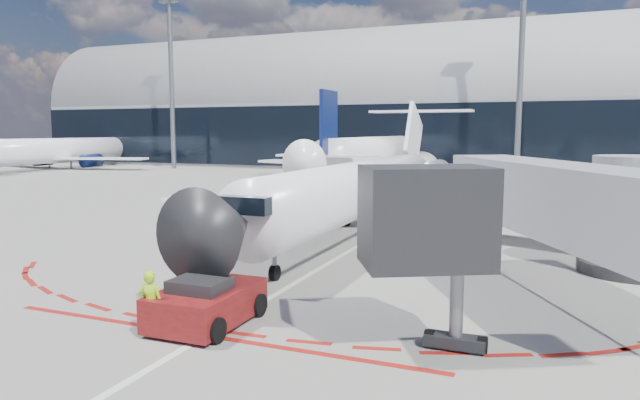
% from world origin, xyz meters
% --- Properties ---
extents(ground, '(260.00, 260.00, 0.00)m').
position_xyz_m(ground, '(0.00, 0.00, 0.00)').
color(ground, slate).
rests_on(ground, ground).
extents(apron_centerline, '(0.25, 40.00, 0.01)m').
position_xyz_m(apron_centerline, '(0.00, 2.00, 0.01)').
color(apron_centerline, silver).
rests_on(apron_centerline, ground).
extents(apron_stop_bar, '(14.00, 0.25, 0.01)m').
position_xyz_m(apron_stop_bar, '(0.00, -11.50, 0.01)').
color(apron_stop_bar, maroon).
rests_on(apron_stop_bar, ground).
extents(terminal_building, '(150.00, 24.15, 24.00)m').
position_xyz_m(terminal_building, '(0.00, 64.97, 8.52)').
color(terminal_building, gray).
rests_on(terminal_building, ground).
extents(jet_bridge, '(10.03, 15.20, 4.90)m').
position_xyz_m(jet_bridge, '(9.79, -3.01, 3.01)').
color(jet_bridge, '#9A9DA3').
rests_on(jet_bridge, ground).
extents(light_mast_west, '(0.70, 0.70, 25.00)m').
position_xyz_m(light_mast_west, '(-45.00, 48.00, 12.50)').
color(light_mast_west, slate).
rests_on(light_mast_west, ground).
extents(light_mast_centre, '(0.70, 0.70, 25.00)m').
position_xyz_m(light_mast_centre, '(5.00, 48.00, 12.50)').
color(light_mast_centre, slate).
rests_on(light_mast_centre, ground).
extents(regional_jet, '(25.87, 31.90, 7.99)m').
position_xyz_m(regional_jet, '(-0.89, 6.24, 2.67)').
color(regional_jet, white).
rests_on(regional_jet, ground).
extents(pushback_tug, '(2.46, 5.73, 1.49)m').
position_xyz_m(pushback_tug, '(-0.52, -10.65, 0.66)').
color(pushback_tug, '#570C0F').
rests_on(pushback_tug, ground).
extents(ramp_worker, '(0.79, 0.60, 1.93)m').
position_xyz_m(ramp_worker, '(-1.38, -12.14, 0.97)').
color(ramp_worker, '#9FDF17').
rests_on(ramp_worker, ground).
extents(safety_cone_left, '(0.34, 0.34, 0.48)m').
position_xyz_m(safety_cone_left, '(-4.43, -3.78, 0.24)').
color(safety_cone_left, '#FF4205').
rests_on(safety_cone_left, ground).
extents(bg_airliner_0, '(33.88, 35.87, 10.96)m').
position_xyz_m(bg_airliner_0, '(-60.91, 42.02, 5.48)').
color(bg_airliner_0, white).
rests_on(bg_airliner_0, ground).
extents(bg_airliner_1, '(36.92, 39.09, 11.94)m').
position_xyz_m(bg_airliner_1, '(-10.62, 41.16, 5.97)').
color(bg_airliner_1, white).
rests_on(bg_airliner_1, ground).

